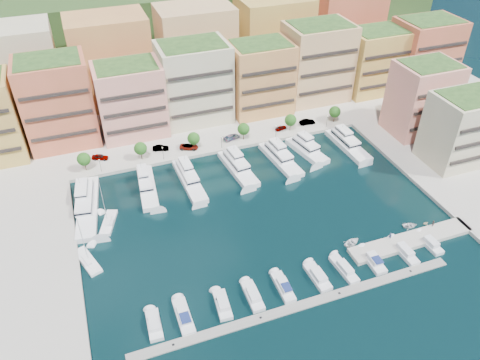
{
  "coord_description": "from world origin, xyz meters",
  "views": [
    {
      "loc": [
        -36.01,
        -83.48,
        79.01
      ],
      "look_at": [
        -2.64,
        7.64,
        6.0
      ],
      "focal_mm": 35.0,
      "sensor_mm": 36.0,
      "label": 1
    }
  ],
  "objects": [
    {
      "name": "cruiser_4",
      "position": [
        -4.56,
        -24.61,
        0.57
      ],
      "size": [
        2.75,
        8.46,
        2.66
      ],
      "color": "silver",
      "rests_on": "ground"
    },
    {
      "name": "cruiser_5",
      "position": [
        3.69,
        -24.59,
        0.55
      ],
      "size": [
        3.19,
        8.35,
        2.55
      ],
      "color": "silver",
      "rests_on": "ground"
    },
    {
      "name": "car_0",
      "position": [
        -35.57,
        37.65,
        1.8
      ],
      "size": [
        5.08,
        3.61,
        1.61
      ],
      "primitive_type": "imported",
      "rotation": [
        0.0,
        0.0,
        1.16
      ],
      "color": "gray",
      "rests_on": "north_quay"
    },
    {
      "name": "backblock_3",
      "position": [
        35.0,
        74.0,
        16.0
      ],
      "size": [
        26.0,
        18.0,
        30.0
      ],
      "primitive_type": "cube",
      "color": "gold",
      "rests_on": "north_quay"
    },
    {
      "name": "car_2",
      "position": [
        -9.53,
        34.07,
        1.78
      ],
      "size": [
        6.19,
        4.61,
        1.56
      ],
      "primitive_type": "imported",
      "rotation": [
        0.0,
        0.0,
        1.16
      ],
      "color": "gray",
      "rests_on": "north_quay"
    },
    {
      "name": "sailboat_1",
      "position": [
        -43.19,
        -2.35,
        0.31
      ],
      "size": [
        5.83,
        10.09,
        13.2
      ],
      "color": "white",
      "rests_on": "ground"
    },
    {
      "name": "yacht_4",
      "position": [
        14.47,
        20.19,
        1.09
      ],
      "size": [
        6.94,
        19.55,
        7.3
      ],
      "color": "white",
      "rests_on": "ground"
    },
    {
      "name": "cruiser_1",
      "position": [
        -26.51,
        -24.62,
        0.57
      ],
      "size": [
        2.8,
        9.07,
        2.66
      ],
      "color": "silver",
      "rests_on": "ground"
    },
    {
      "name": "apartment_east_a",
      "position": [
        62.0,
        19.99,
        12.31
      ],
      "size": [
        18.0,
        14.5,
        22.8
      ],
      "color": "#DF867C",
      "rests_on": "east_quay"
    },
    {
      "name": "north_quay",
      "position": [
        0.0,
        62.0,
        0.0
      ],
      "size": [
        220.0,
        64.0,
        2.0
      ],
      "primitive_type": "cube",
      "color": "#9E998E",
      "rests_on": "ground"
    },
    {
      "name": "lamppost_0",
      "position": [
        -36.0,
        31.2,
        3.83
      ],
      "size": [
        0.3,
        0.3,
        4.2
      ],
      "color": "black",
      "rests_on": "north_quay"
    },
    {
      "name": "east_quay",
      "position": [
        62.0,
        -8.0,
        0.0
      ],
      "size": [
        34.0,
        76.0,
        2.0
      ],
      "primitive_type": "cube",
      "color": "#9E998E",
      "rests_on": "ground"
    },
    {
      "name": "car_4",
      "position": [
        21.43,
        34.85,
        1.67
      ],
      "size": [
        4.25,
        2.62,
        1.35
      ],
      "primitive_type": "imported",
      "rotation": [
        0.0,
        0.0,
        1.85
      ],
      "color": "gray",
      "rests_on": "north_quay"
    },
    {
      "name": "apartment_1",
      "position": [
        -44.0,
        51.99,
        14.31
      ],
      "size": [
        20.0,
        16.5,
        26.8
      ],
      "color": "#DA6348",
      "rests_on": "north_quay"
    },
    {
      "name": "lamppost_2",
      "position": [
        0.0,
        31.2,
        3.83
      ],
      "size": [
        0.3,
        0.3,
        4.2
      ],
      "color": "black",
      "rests_on": "north_quay"
    },
    {
      "name": "car_3",
      "position": [
        4.41,
        34.86,
        1.8
      ],
      "size": [
        5.96,
        3.84,
        1.61
      ],
      "primitive_type": "imported",
      "rotation": [
        0.0,
        0.0,
        1.88
      ],
      "color": "gray",
      "rests_on": "north_quay"
    },
    {
      "name": "tree_2",
      "position": [
        -8.0,
        33.5,
        4.74
      ],
      "size": [
        3.8,
        3.8,
        5.65
      ],
      "color": "#473323",
      "rests_on": "north_quay"
    },
    {
      "name": "backblock_4",
      "position": [
        65.0,
        74.0,
        16.0
      ],
      "size": [
        26.0,
        18.0,
        30.0
      ],
      "primitive_type": "cube",
      "color": "#DA6348",
      "rests_on": "north_quay"
    },
    {
      "name": "tree_4",
      "position": [
        24.0,
        33.5,
        4.74
      ],
      "size": [
        3.8,
        3.8,
        5.65
      ],
      "color": "#473323",
      "rests_on": "north_quay"
    },
    {
      "name": "cruiser_9",
      "position": [
        33.37,
        -24.58,
        0.55
      ],
      "size": [
        2.8,
        7.46,
        2.55
      ],
      "color": "silver",
      "rests_on": "ground"
    },
    {
      "name": "apartment_2",
      "position": [
        -23.0,
        49.99,
        12.31
      ],
      "size": [
        20.0,
        15.5,
        22.8
      ],
      "color": "#DF867C",
      "rests_on": "north_quay"
    },
    {
      "name": "cruiser_7",
      "position": [
        17.71,
        -24.61,
        0.57
      ],
      "size": [
        3.04,
        8.21,
        2.66
      ],
      "color": "silver",
      "rests_on": "ground"
    },
    {
      "name": "apartment_4",
      "position": [
        20.0,
        49.99,
        12.81
      ],
      "size": [
        20.0,
        15.5,
        23.8
      ],
      "color": "tan",
      "rests_on": "north_quay"
    },
    {
      "name": "yacht_5",
      "position": [
        23.93,
        21.68,
        1.21
      ],
      "size": [
        7.92,
        16.61,
        7.3
      ],
      "color": "white",
      "rests_on": "ground"
    },
    {
      "name": "car_1",
      "position": [
        -17.75,
        36.31,
        1.79
      ],
      "size": [
        5.09,
        2.83,
        1.59
      ],
      "primitive_type": "imported",
      "rotation": [
        0.0,
        0.0,
        1.32
      ],
      "color": "gray",
      "rests_on": "north_quay"
    },
    {
      "name": "yacht_1",
      "position": [
        -25.16,
        20.22,
        1.09
      ],
      "size": [
        5.97,
        19.37,
        7.3
      ],
      "color": "white",
      "rests_on": "ground"
    },
    {
      "name": "cruiser_0",
      "position": [
        -32.5,
        -24.58,
        0.55
      ],
      "size": [
        3.03,
        7.42,
        2.55
      ],
      "color": "silver",
      "rests_on": "ground"
    },
    {
      "name": "tender_0",
      "position": [
        16.45,
        -17.76,
        0.45
      ],
      "size": [
        5.1,
        4.28,
        0.91
      ],
      "primitive_type": "imported",
      "rotation": [
        0.0,
        0.0,
        1.87
      ],
      "color": "white",
      "rests_on": "ground"
    },
    {
      "name": "car_5",
      "position": [
        30.99,
        35.1,
        1.85
      ],
      "size": [
        5.25,
        2.18,
        1.69
      ],
      "primitive_type": "imported",
      "rotation": [
        0.0,
        0.0,
        1.49
      ],
      "color": "gray",
      "rests_on": "north_quay"
    },
    {
      "name": "tree_0",
      "position": [
        -40.0,
        33.5,
        4.74
      ],
      "size": [
        3.8,
        3.8,
        5.65
      ],
      "color": "#473323",
      "rests_on": "north_quay"
    },
    {
      "name": "yacht_6",
      "position": [
        37.2,
        20.17,
        1.21
      ],
      "size": [
        5.85,
        19.49,
        7.3
      ],
      "color": "white",
      "rests_on": "ground"
    },
    {
      "name": "cruiser_6",
      "position": [
        10.28,
        -24.6,
        0.55
      ],
      "size": [
        3.12,
        8.86,
        2.55
      ],
      "color": "silver",
      "rests_on": "ground"
    },
    {
      "name": "yacht_3",
      "position": [
        1.1,
        20.29,
        1.21
      ],
      "size": [
        6.61,
        19.39,
        7.3
      ],
      "color": "white",
      "rests_on": "ground"
    },
    {
      "name": "backblock_2",
      "position": [
        5.0,
        74.0,
        16.0
      ],
      "size": [
        26.0,
        18.0,
        30.0
      ],
      "primitive_type": "cube",
      "color": "tan",
      "rests_on": "north_quay"
    },
    {
      "name": "yacht_2",
      "position": [
        -13.57,
        19.54,
        1.21
      ],
      "size": [
        5.09,
        20.8,
        7.3
      ],
      "color": "white",
      "rests_on": "ground"
    },
    {
      "name": "backblock_0",
      "position": [
        -55.0,
        74.0,
        16.0
      ],
      "size": [
        26.0,
        18.0,
        30.0
      ],
      "primitive_type": "cube",
      "color": "beige",
      "rests_on": "north_quay"
    },
    {
      "name": "apartment_3",
      "position": [
        -2.0,
        51.99,
        13.81
      ],
      "size": [
        22.0,
        16.5,
        25.8
      ],
      "color": "beige",
      "rests_on": "north_quay"
    },
    {
      "name": "south_pontoon",
      "position": [
        -3.0,
        -30.0,
        0.0
      ],
      "size": [
        72.0,
        2.2,
        0.35
      ],
      "primitive_type": "cube",
      "color": "gray",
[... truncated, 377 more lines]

